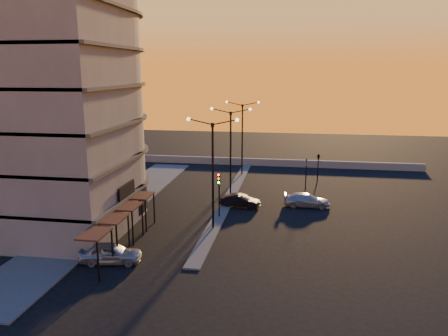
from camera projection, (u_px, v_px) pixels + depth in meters
ground at (213, 229)px, 37.28m from camera, size 120.00×120.00×0.00m
sidewalk_west at (116, 208)px, 42.78m from camera, size 5.00×40.00×0.12m
median at (230, 196)px, 46.89m from camera, size 1.20×36.00×0.12m
parapet at (261, 162)px, 61.88m from camera, size 44.00×0.50×1.00m
building at (50, 86)px, 36.91m from camera, size 14.35×17.08×25.00m
streetlamp_near at (213, 165)px, 36.05m from camera, size 4.32×0.32×9.51m
streetlamp_mid at (231, 145)px, 45.68m from camera, size 4.32×0.32×9.51m
streetlamp_far at (242, 132)px, 55.31m from camera, size 4.32×0.32×9.51m
traffic_light_main at (219, 187)px, 39.41m from camera, size 0.28×0.44×4.25m
signal_east_a at (306, 173)px, 49.06m from camera, size 0.13×0.16×3.60m
signal_east_b at (318, 157)px, 52.42m from camera, size 0.42×1.99×3.60m
car_hatchback at (111, 253)px, 30.56m from camera, size 4.51×2.39×1.46m
car_sedan at (240, 201)px, 43.10m from camera, size 4.01×1.92×1.27m
car_wagon at (307, 200)px, 43.22m from camera, size 4.59×1.93×1.32m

